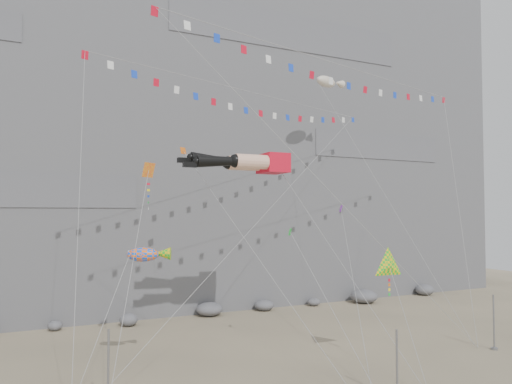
% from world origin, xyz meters
% --- Properties ---
extents(ground, '(120.00, 120.00, 0.00)m').
position_xyz_m(ground, '(0.00, 0.00, 0.00)').
color(ground, gray).
rests_on(ground, ground).
extents(cliff, '(80.00, 28.00, 50.00)m').
position_xyz_m(cliff, '(0.00, 32.00, 25.00)').
color(cliff, slate).
rests_on(cliff, ground).
extents(talus_boulders, '(60.00, 3.00, 1.20)m').
position_xyz_m(talus_boulders, '(0.00, 17.00, 0.60)').
color(talus_boulders, slate).
rests_on(talus_boulders, ground).
extents(anchor_pole_left, '(0.12, 0.12, 4.10)m').
position_xyz_m(anchor_pole_left, '(-12.90, -2.74, 2.05)').
color(anchor_pole_left, slate).
rests_on(anchor_pole_left, ground).
extents(anchor_pole_center, '(0.12, 0.12, 3.76)m').
position_xyz_m(anchor_pole_center, '(1.28, -8.04, 1.88)').
color(anchor_pole_center, slate).
rests_on(anchor_pole_center, ground).
extents(anchor_pole_right, '(0.12, 0.12, 4.01)m').
position_xyz_m(anchor_pole_right, '(14.54, -3.49, 2.00)').
color(anchor_pole_right, slate).
rests_on(anchor_pole_right, ground).
extents(legs_kite, '(10.45, 13.90, 18.80)m').
position_xyz_m(legs_kite, '(-1.83, 4.59, 13.80)').
color(legs_kite, red).
rests_on(legs_kite, ground).
extents(flag_banner_upper, '(30.27, 18.57, 28.89)m').
position_xyz_m(flag_banner_upper, '(0.91, 8.99, 20.31)').
color(flag_banner_upper, red).
rests_on(flag_banner_upper, ground).
extents(flag_banner_lower, '(31.38, 9.64, 24.06)m').
position_xyz_m(flag_banner_lower, '(5.16, 2.33, 21.48)').
color(flag_banner_lower, red).
rests_on(flag_banner_lower, ground).
extents(harlequin_kite, '(4.79, 8.18, 15.03)m').
position_xyz_m(harlequin_kite, '(-9.63, 2.57, 12.74)').
color(harlequin_kite, red).
rests_on(harlequin_kite, ground).
extents(fish_windsock, '(6.70, 6.83, 10.57)m').
position_xyz_m(fish_windsock, '(-10.15, 1.75, 7.44)').
color(fish_windsock, '#FB5F0C').
rests_on(fish_windsock, ground).
extents(delta_kite, '(2.91, 5.27, 8.66)m').
position_xyz_m(delta_kite, '(4.90, -3.35, 6.53)').
color(delta_kite, yellow).
rests_on(delta_kite, ground).
extents(blimp_windsock, '(5.89, 15.38, 27.35)m').
position_xyz_m(blimp_windsock, '(10.58, 12.24, 23.12)').
color(blimp_windsock, beige).
rests_on(blimp_windsock, ground).
extents(small_kite_a, '(5.68, 15.81, 21.83)m').
position_xyz_m(small_kite_a, '(-5.27, 8.53, 14.70)').
color(small_kite_a, orange).
rests_on(small_kite_a, ground).
extents(small_kite_b, '(7.37, 12.79, 17.25)m').
position_xyz_m(small_kite_b, '(7.43, 5.47, 10.26)').
color(small_kite_b, '#701CA4').
rests_on(small_kite_b, ground).
extents(small_kite_c, '(1.12, 10.19, 12.87)m').
position_xyz_m(small_kite_c, '(0.33, 1.60, 8.54)').
color(small_kite_c, green).
rests_on(small_kite_c, ground).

